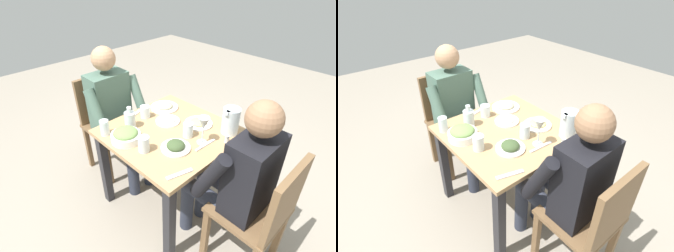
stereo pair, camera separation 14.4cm
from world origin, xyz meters
The scene contains 22 objects.
ground_plane centered at (0.00, 0.00, 0.00)m, with size 8.00×8.00×0.00m, color gray.
dining_table centered at (0.00, 0.00, 0.58)m, with size 0.83×0.83×0.71m.
chair_near centered at (-0.01, -0.77, 0.51)m, with size 0.40×0.40×0.90m.
chair_far centered at (-0.07, 0.77, 0.51)m, with size 0.40×0.40×0.90m.
diner_near centered at (-0.01, -0.56, 0.66)m, with size 0.48×0.53×1.19m.
diner_far centered at (-0.07, 0.56, 0.66)m, with size 0.48×0.53×1.19m.
water_pitcher centered at (0.29, -0.30, 0.80)m, with size 0.16×0.12×0.19m.
salad_bowl centered at (-0.29, 0.12, 0.75)m, with size 0.20×0.20×0.09m.
plate_fries centered at (0.21, -0.08, 0.72)m, with size 0.21×0.21×0.04m.
plate_beans centered at (0.20, 0.27, 0.72)m, with size 0.23×0.23×0.04m.
plate_yoghurt centered at (0.07, 0.10, 0.72)m, with size 0.18×0.18×0.04m.
plate_dolmas centered at (-0.12, -0.17, 0.73)m, with size 0.19×0.19×0.06m.
water_glass_near_left centered at (0.00, 0.27, 0.75)m, with size 0.08×0.08×0.09m, color silver.
water_glass_far_left centered at (-0.28, -0.05, 0.76)m, with size 0.07×0.07×0.11m, color silver.
water_glass_center centered at (-0.35, 0.29, 0.76)m, with size 0.06×0.06×0.11m, color silver.
water_glass_near_right centered at (0.04, -0.13, 0.76)m, with size 0.07×0.07×0.10m, color silver.
wine_glass centered at (0.05, -0.25, 0.85)m, with size 0.08×0.08×0.20m.
oil_carafe centered at (-0.17, 0.24, 0.76)m, with size 0.08×0.08×0.16m.
salt_shaker centered at (0.17, -0.36, 0.74)m, with size 0.03×0.03×0.05m.
fork_near centered at (-0.28, -0.36, 0.71)m, with size 0.17×0.03×0.01m, color silver.
knife_near centered at (0.05, -0.29, 0.71)m, with size 0.18×0.02×0.01m, color silver.
fork_far centered at (-0.04, 0.36, 0.71)m, with size 0.17×0.03×0.01m, color silver.
Camera 2 is at (-0.99, -1.20, 1.76)m, focal length 28.02 mm.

